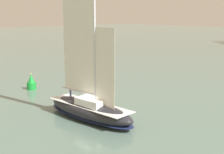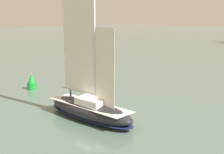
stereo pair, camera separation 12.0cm
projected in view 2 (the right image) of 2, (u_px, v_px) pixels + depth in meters
ground_plane at (89, 119)px, 30.89m from camera, size 400.00×400.00×0.00m
sailboat_main at (89, 107)px, 30.64m from camera, size 11.31×4.08×15.22m
channel_buoy at (32, 83)px, 42.84m from camera, size 1.26×1.26×2.26m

